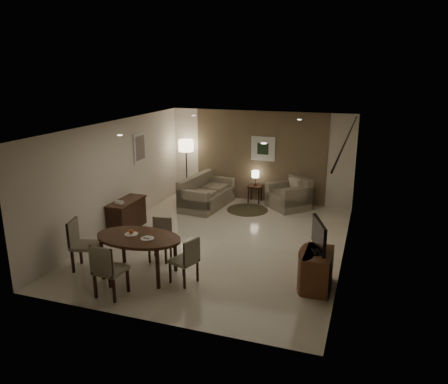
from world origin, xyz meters
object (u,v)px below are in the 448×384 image
at_px(dining_table, 139,256).
at_px(chair_near, 111,269).
at_px(tv_cabinet, 318,270).
at_px(chair_far, 160,240).
at_px(side_table, 255,194).
at_px(floor_lamp, 187,169).
at_px(sofa, 207,192).
at_px(chair_left, 86,245).
at_px(console_desk, 127,215).
at_px(chair_right, 184,260).
at_px(armchair, 288,193).

xyz_separation_m(dining_table, chair_near, (-0.08, -0.86, 0.10)).
relative_size(tv_cabinet, chair_far, 1.02).
distance_m(chair_near, side_table, 6.29).
distance_m(chair_near, floor_lamp, 6.20).
distance_m(dining_table, sofa, 4.49).
relative_size(dining_table, sofa, 0.91).
bearing_deg(chair_left, console_desk, -4.93).
height_order(chair_near, floor_lamp, floor_lamp).
distance_m(chair_left, sofa, 4.66).
height_order(chair_left, chair_right, chair_left).
bearing_deg(chair_near, tv_cabinet, -152.58).
height_order(dining_table, floor_lamp, floor_lamp).
xyz_separation_m(dining_table, chair_far, (0.06, 0.74, 0.04)).
height_order(chair_near, armchair, chair_near).
height_order(armchair, side_table, armchair).
height_order(chair_right, armchair, chair_right).
distance_m(chair_right, armchair, 5.18).
height_order(tv_cabinet, floor_lamp, floor_lamp).
bearing_deg(tv_cabinet, sofa, 133.42).
bearing_deg(side_table, tv_cabinet, -62.59).
xyz_separation_m(chair_left, side_table, (2.04, 5.45, -0.25)).
height_order(tv_cabinet, armchair, armchair).
relative_size(console_desk, sofa, 0.64).
bearing_deg(chair_right, dining_table, -71.12).
bearing_deg(sofa, chair_near, -171.18).
height_order(chair_far, side_table, chair_far).
distance_m(console_desk, chair_right, 3.26).
xyz_separation_m(chair_near, sofa, (-0.24, 5.34, -0.06)).
relative_size(chair_left, chair_right, 1.13).
relative_size(armchair, floor_lamp, 0.56).
bearing_deg(side_table, armchair, -14.39).
xyz_separation_m(chair_far, chair_right, (0.87, -0.75, 0.01)).
bearing_deg(tv_cabinet, floor_lamp, 135.09).
xyz_separation_m(tv_cabinet, armchair, (-1.40, 4.48, 0.10)).
distance_m(chair_far, side_table, 4.69).
relative_size(tv_cabinet, chair_near, 0.89).
height_order(sofa, armchair, armchair).
xyz_separation_m(sofa, armchair, (2.27, 0.60, 0.00)).
bearing_deg(console_desk, chair_far, -40.28).
distance_m(console_desk, chair_near, 3.31).
xyz_separation_m(chair_near, armchair, (2.02, 5.94, -0.06)).
relative_size(console_desk, side_table, 2.33).
bearing_deg(dining_table, chair_right, -0.12).
bearing_deg(chair_right, chair_near, -30.81).
bearing_deg(chair_left, dining_table, -99.99).
height_order(chair_far, sofa, sofa).
distance_m(dining_table, chair_far, 0.75).
xyz_separation_m(chair_far, chair_left, (-1.22, -0.84, 0.07)).
bearing_deg(dining_table, sofa, 94.10).
relative_size(dining_table, floor_lamp, 0.95).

